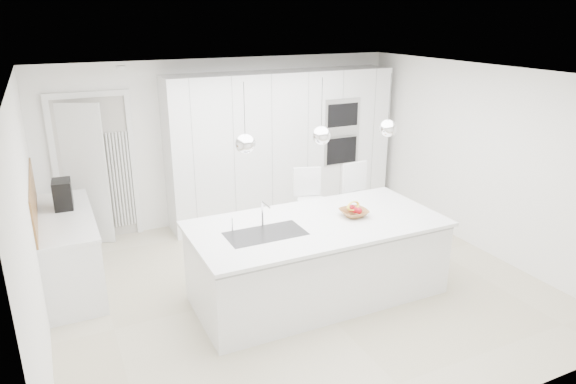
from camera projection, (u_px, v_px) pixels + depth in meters
name	position (u px, v px, depth m)	size (l,w,h in m)	color
floor	(299.00, 285.00, 6.21)	(5.50, 5.50, 0.00)	beige
wall_back	(227.00, 141.00, 7.93)	(5.50, 5.50, 0.00)	white
wall_left	(31.00, 228.00, 4.68)	(5.00, 5.00, 0.00)	white
ceiling	(300.00, 75.00, 5.39)	(5.50, 5.50, 0.00)	white
tall_cabinets	(282.00, 146.00, 8.03)	(3.60, 0.60, 2.30)	white
oven_stack	(342.00, 132.00, 8.07)	(0.62, 0.04, 1.05)	#A5A5A8
doorway_frame	(96.00, 171.00, 7.19)	(1.11, 0.08, 2.13)	white
hallway_door	(78.00, 175.00, 7.05)	(0.82, 0.04, 2.00)	white
radiator	(121.00, 180.00, 7.37)	(0.32, 0.04, 1.40)	white
left_base_cabinets	(70.00, 252.00, 6.10)	(0.60, 1.80, 0.86)	white
left_worktop	(64.00, 217.00, 5.95)	(0.62, 1.82, 0.04)	white
oak_backsplash	(33.00, 198.00, 5.74)	(0.02, 1.80, 0.50)	olive
island_base	(318.00, 262.00, 5.85)	(2.80, 1.20, 0.86)	white
island_worktop	(317.00, 224.00, 5.75)	(2.84, 1.40, 0.04)	white
island_sink	(266.00, 241.00, 5.46)	(0.84, 0.44, 0.18)	#3F3F42
island_tap	(262.00, 214.00, 5.58)	(0.02, 0.02, 0.30)	white
pendant_left	(245.00, 144.00, 5.03)	(0.20, 0.20, 0.20)	white
pendant_mid	(321.00, 136.00, 5.37)	(0.20, 0.20, 0.20)	white
pendant_right	(388.00, 128.00, 5.72)	(0.20, 0.20, 0.20)	white
fruit_bowl	(354.00, 213.00, 5.90)	(0.32, 0.32, 0.08)	olive
espresso_machine	(63.00, 194.00, 6.11)	(0.21, 0.32, 0.34)	black
bar_stool_left	(312.00, 213.00, 6.85)	(0.39, 0.54, 1.17)	white
bar_stool_right	(360.00, 209.00, 6.95)	(0.40, 0.56, 1.21)	white
apple_a	(352.00, 208.00, 5.94)	(0.09, 0.09, 0.09)	#A10B19
apple_b	(359.00, 211.00, 5.88)	(0.08, 0.08, 0.08)	#A10B19
apple_c	(355.00, 210.00, 5.91)	(0.07, 0.07, 0.07)	#A10B19
banana_bunch	(353.00, 206.00, 5.89)	(0.22, 0.22, 0.03)	yellow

